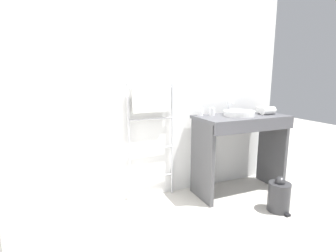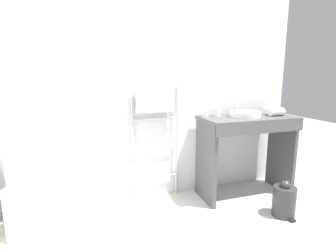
{
  "view_description": "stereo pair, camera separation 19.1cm",
  "coord_description": "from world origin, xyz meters",
  "px_view_note": "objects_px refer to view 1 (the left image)",
  "views": [
    {
      "loc": [
        -0.92,
        -1.29,
        1.34
      ],
      "look_at": [
        -0.03,
        0.78,
        0.9
      ],
      "focal_mm": 28.0,
      "sensor_mm": 36.0,
      "label": 1
    },
    {
      "loc": [
        -0.74,
        -1.36,
        1.34
      ],
      "look_at": [
        -0.03,
        0.78,
        0.9
      ],
      "focal_mm": 28.0,
      "sensor_mm": 36.0,
      "label": 2
    }
  ],
  "objects_px": {
    "sink_basin": "(239,113)",
    "toilet": "(25,200)",
    "cup_near_edge": "(212,112)",
    "trash_bin": "(279,196)",
    "towel_radiator": "(152,115)",
    "cup_near_wall": "(200,112)",
    "hair_dryer": "(268,110)"
  },
  "relations": [
    {
      "from": "sink_basin",
      "to": "toilet",
      "type": "bearing_deg",
      "value": 179.96
    },
    {
      "from": "cup_near_edge",
      "to": "trash_bin",
      "type": "distance_m",
      "value": 1.09
    },
    {
      "from": "toilet",
      "to": "towel_radiator",
      "type": "height_order",
      "value": "towel_radiator"
    },
    {
      "from": "towel_radiator",
      "to": "sink_basin",
      "type": "bearing_deg",
      "value": -15.13
    },
    {
      "from": "cup_near_edge",
      "to": "trash_bin",
      "type": "relative_size",
      "value": 0.25
    },
    {
      "from": "cup_near_wall",
      "to": "cup_near_edge",
      "type": "bearing_deg",
      "value": -24.72
    },
    {
      "from": "trash_bin",
      "to": "cup_near_wall",
      "type": "bearing_deg",
      "value": 126.44
    },
    {
      "from": "sink_basin",
      "to": "cup_near_edge",
      "type": "xyz_separation_m",
      "value": [
        -0.27,
        0.12,
        0.01
      ]
    },
    {
      "from": "toilet",
      "to": "cup_near_wall",
      "type": "height_order",
      "value": "cup_near_wall"
    },
    {
      "from": "cup_near_wall",
      "to": "cup_near_edge",
      "type": "relative_size",
      "value": 1.05
    },
    {
      "from": "toilet",
      "to": "towel_radiator",
      "type": "bearing_deg",
      "value": 11.71
    },
    {
      "from": "towel_radiator",
      "to": "cup_near_edge",
      "type": "height_order",
      "value": "towel_radiator"
    },
    {
      "from": "toilet",
      "to": "trash_bin",
      "type": "bearing_deg",
      "value": -13.04
    },
    {
      "from": "toilet",
      "to": "trash_bin",
      "type": "distance_m",
      "value": 2.33
    },
    {
      "from": "towel_radiator",
      "to": "trash_bin",
      "type": "height_order",
      "value": "towel_radiator"
    },
    {
      "from": "hair_dryer",
      "to": "trash_bin",
      "type": "xyz_separation_m",
      "value": [
        -0.25,
        -0.49,
        -0.78
      ]
    },
    {
      "from": "toilet",
      "to": "cup_near_wall",
      "type": "bearing_deg",
      "value": 5.7
    },
    {
      "from": "cup_near_wall",
      "to": "hair_dryer",
      "type": "bearing_deg",
      "value": -15.4
    },
    {
      "from": "towel_radiator",
      "to": "cup_near_wall",
      "type": "relative_size",
      "value": 13.33
    },
    {
      "from": "cup_near_wall",
      "to": "trash_bin",
      "type": "bearing_deg",
      "value": -53.56
    },
    {
      "from": "cup_near_wall",
      "to": "trash_bin",
      "type": "height_order",
      "value": "cup_near_wall"
    },
    {
      "from": "towel_radiator",
      "to": "hair_dryer",
      "type": "distance_m",
      "value": 1.34
    },
    {
      "from": "towel_radiator",
      "to": "toilet",
      "type": "bearing_deg",
      "value": -168.29
    },
    {
      "from": "trash_bin",
      "to": "sink_basin",
      "type": "bearing_deg",
      "value": 103.63
    },
    {
      "from": "hair_dryer",
      "to": "trash_bin",
      "type": "height_order",
      "value": "hair_dryer"
    },
    {
      "from": "sink_basin",
      "to": "cup_near_edge",
      "type": "height_order",
      "value": "cup_near_edge"
    },
    {
      "from": "toilet",
      "to": "cup_near_wall",
      "type": "distance_m",
      "value": 1.86
    },
    {
      "from": "toilet",
      "to": "hair_dryer",
      "type": "distance_m",
      "value": 2.59
    },
    {
      "from": "cup_near_wall",
      "to": "hair_dryer",
      "type": "height_order",
      "value": "cup_near_wall"
    },
    {
      "from": "towel_radiator",
      "to": "hair_dryer",
      "type": "xyz_separation_m",
      "value": [
        1.31,
        -0.29,
        0.01
      ]
    },
    {
      "from": "towel_radiator",
      "to": "cup_near_edge",
      "type": "distance_m",
      "value": 0.67
    },
    {
      "from": "trash_bin",
      "to": "towel_radiator",
      "type": "bearing_deg",
      "value": 143.77
    }
  ]
}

